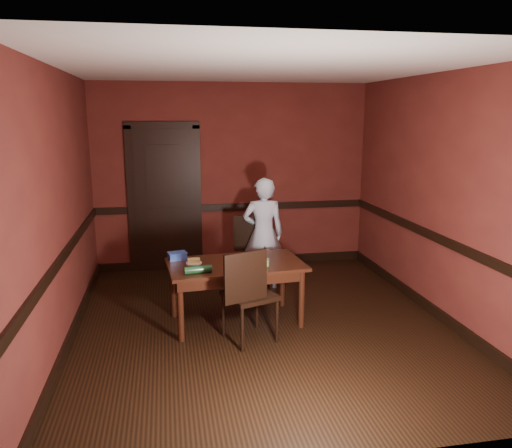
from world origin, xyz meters
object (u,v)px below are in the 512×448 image
object	(u,v)px
dining_table	(236,293)
person	(263,233)
food_tub	(177,256)
chair_far	(257,255)
cheese_saucer	(194,262)
sauce_jar	(266,262)
chair_near	(250,294)
sandwich_plate	(239,262)

from	to	relation	value
dining_table	person	distance (m)	1.25
person	food_tub	bearing A→B (deg)	40.93
dining_table	chair_far	xyz separation A→B (m)	(0.41, 0.98, 0.14)
chair_far	cheese_saucer	bearing A→B (deg)	-119.08
sauce_jar	food_tub	size ratio (longest dim) A/B	0.35
chair_near	sandwich_plate	xyz separation A→B (m)	(-0.05, 0.41, 0.21)
chair_far	sauce_jar	xyz separation A→B (m)	(-0.11, -1.15, 0.24)
dining_table	sandwich_plate	world-z (taller)	sandwich_plate
sauce_jar	cheese_saucer	world-z (taller)	sauce_jar
chair_near	sauce_jar	world-z (taller)	chair_near
chair_far	person	bearing A→B (deg)	53.63
cheese_saucer	sandwich_plate	bearing A→B (deg)	-12.08
chair_near	sauce_jar	size ratio (longest dim) A/B	12.19
chair_far	person	size ratio (longest dim) A/B	0.65
sandwich_plate	sauce_jar	bearing A→B (deg)	-24.73
person	sauce_jar	world-z (taller)	person
dining_table	sandwich_plate	distance (m)	0.36
dining_table	chair_near	size ratio (longest dim) A/B	1.48
chair_near	person	size ratio (longest dim) A/B	0.67
dining_table	chair_far	size ratio (longest dim) A/B	1.52
chair_near	person	xyz separation A→B (m)	(0.44, 1.53, 0.24)
chair_near	dining_table	bearing A→B (deg)	-100.56
cheese_saucer	chair_near	bearing A→B (deg)	-44.61
chair_far	sauce_jar	size ratio (longest dim) A/B	11.80
dining_table	chair_near	xyz separation A→B (m)	(0.08, -0.46, 0.15)
dining_table	food_tub	size ratio (longest dim) A/B	6.38
dining_table	sandwich_plate	size ratio (longest dim) A/B	5.65
sandwich_plate	food_tub	world-z (taller)	food_tub
cheese_saucer	chair_far	bearing A→B (deg)	47.16
dining_table	food_tub	distance (m)	0.76
chair_near	sandwich_plate	distance (m)	0.47
dining_table	chair_near	world-z (taller)	chair_near
person	sandwich_plate	size ratio (longest dim) A/B	5.71
chair_far	food_tub	size ratio (longest dim) A/B	4.18
sandwich_plate	cheese_saucer	distance (m)	0.48
dining_table	sauce_jar	distance (m)	0.51
dining_table	cheese_saucer	bearing A→B (deg)	167.53
cheese_saucer	dining_table	bearing A→B (deg)	-7.48
chair_far	cheese_saucer	xyz separation A→B (m)	(-0.86, -0.93, 0.23)
person	cheese_saucer	size ratio (longest dim) A/B	8.44
sauce_jar	cheese_saucer	xyz separation A→B (m)	(-0.75, 0.23, -0.02)
chair_far	chair_near	size ratio (longest dim) A/B	0.97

